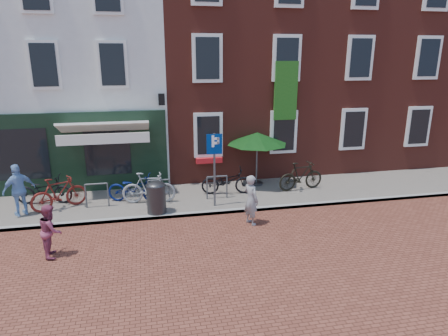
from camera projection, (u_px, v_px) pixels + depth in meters
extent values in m
plane|color=brown|center=(209.00, 215.00, 12.56)|extent=(80.00, 80.00, 0.00)
cube|color=slate|center=(229.00, 196.00, 14.15)|extent=(24.00, 3.00, 0.10)
cube|color=silver|center=(66.00, 65.00, 16.91)|extent=(8.00, 8.00, 9.00)
cube|color=maroon|center=(225.00, 53.00, 18.13)|extent=(6.00, 8.00, 10.00)
cube|color=maroon|center=(345.00, 53.00, 19.29)|extent=(6.00, 8.00, 10.00)
cylinder|color=#2D2D2F|center=(156.00, 199.00, 12.40)|extent=(0.60, 0.60, 0.90)
ellipsoid|color=#2D2D2F|center=(156.00, 184.00, 12.25)|extent=(0.60, 0.60, 0.27)
cylinder|color=#4C4C4F|center=(214.00, 170.00, 12.76)|extent=(0.07, 0.07, 2.44)
cube|color=navy|center=(214.00, 144.00, 12.50)|extent=(0.50, 0.04, 0.65)
cylinder|color=#4C4C4F|center=(256.00, 183.00, 15.22)|extent=(0.50, 0.50, 0.08)
cylinder|color=#4C4C4F|center=(257.00, 160.00, 14.96)|extent=(0.06, 0.06, 1.92)
cone|color=#0E3B10|center=(257.00, 136.00, 14.69)|extent=(2.28, 2.28, 0.45)
imported|color=gray|center=(251.00, 200.00, 11.74)|extent=(0.56, 0.66, 1.54)
imported|color=#8E3853|center=(51.00, 230.00, 9.91)|extent=(0.61, 0.73, 1.37)
imported|color=#7AA1D3|center=(19.00, 190.00, 12.13)|extent=(1.02, 0.88, 1.65)
imported|color=black|center=(44.00, 190.00, 13.15)|extent=(1.90, 0.86, 0.96)
imported|color=maroon|center=(59.00, 193.00, 12.69)|extent=(1.82, 1.23, 1.07)
imported|color=#07144E|center=(134.00, 188.00, 13.33)|extent=(1.94, 1.14, 0.96)
imported|color=#949496|center=(149.00, 188.00, 13.21)|extent=(1.82, 0.70, 1.07)
imported|color=black|center=(227.00, 181.00, 14.09)|extent=(1.90, 0.87, 0.96)
imported|color=black|center=(301.00, 176.00, 14.47)|extent=(1.83, 0.75, 1.07)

